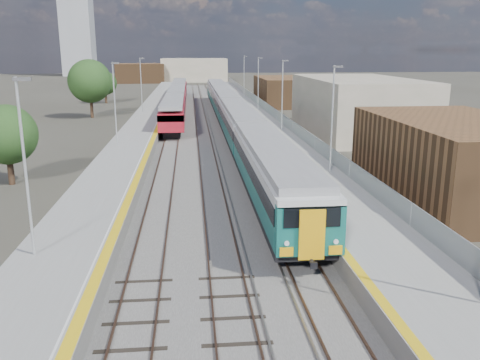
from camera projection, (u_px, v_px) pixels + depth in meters
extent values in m
plane|color=#47443A|center=(218.00, 129.00, 63.50)|extent=(320.00, 320.00, 0.00)
cube|color=#565451|center=(200.00, 126.00, 65.69)|extent=(10.50, 155.00, 0.06)
cube|color=#4C3323|center=(222.00, 122.00, 68.37)|extent=(0.07, 160.00, 0.14)
cube|color=#4C3323|center=(233.00, 122.00, 68.50)|extent=(0.07, 160.00, 0.14)
cube|color=#4C3323|center=(196.00, 122.00, 68.04)|extent=(0.07, 160.00, 0.14)
cube|color=#4C3323|center=(207.00, 122.00, 68.18)|extent=(0.07, 160.00, 0.14)
cube|color=#4C3323|center=(170.00, 123.00, 67.71)|extent=(0.07, 160.00, 0.14)
cube|color=#4C3323|center=(180.00, 123.00, 67.85)|extent=(0.07, 160.00, 0.14)
cube|color=gray|center=(219.00, 122.00, 68.34)|extent=(0.08, 160.00, 0.10)
cube|color=gray|center=(209.00, 122.00, 68.21)|extent=(0.08, 160.00, 0.10)
cube|color=slate|center=(257.00, 121.00, 66.28)|extent=(4.70, 155.00, 1.00)
cube|color=gray|center=(257.00, 117.00, 66.15)|extent=(4.70, 155.00, 0.03)
cube|color=gold|center=(241.00, 118.00, 65.95)|extent=(0.40, 155.00, 0.01)
cube|color=gray|center=(274.00, 113.00, 66.21)|extent=(0.06, 155.00, 1.20)
cylinder|color=#9EA0A3|center=(332.00, 119.00, 35.94)|extent=(0.12, 0.12, 7.50)
cube|color=#4C4C4F|center=(338.00, 67.00, 35.05)|extent=(0.70, 0.18, 0.14)
cylinder|color=#9EA0A3|center=(282.00, 95.00, 55.22)|extent=(0.12, 0.12, 7.50)
cube|color=#4C4C4F|center=(285.00, 61.00, 54.34)|extent=(0.70, 0.18, 0.14)
cylinder|color=#9EA0A3|center=(258.00, 83.00, 74.50)|extent=(0.12, 0.12, 7.50)
cube|color=#4C4C4F|center=(260.00, 58.00, 73.62)|extent=(0.70, 0.18, 0.14)
cylinder|color=#9EA0A3|center=(244.00, 77.00, 93.78)|extent=(0.12, 0.12, 7.50)
cube|color=#4C4C4F|center=(245.00, 56.00, 92.90)|extent=(0.70, 0.18, 0.14)
cube|color=slate|center=(147.00, 123.00, 64.94)|extent=(4.30, 155.00, 1.00)
cube|color=gray|center=(146.00, 119.00, 64.82)|extent=(4.30, 155.00, 0.03)
cube|color=gold|center=(161.00, 119.00, 64.99)|extent=(0.45, 155.00, 0.01)
cube|color=silver|center=(159.00, 119.00, 64.96)|extent=(0.08, 155.00, 0.01)
cylinder|color=#9EA0A3|center=(25.00, 169.00, 20.87)|extent=(0.12, 0.12, 7.50)
cube|color=#4C4C4F|center=(22.00, 79.00, 19.99)|extent=(0.70, 0.18, 0.14)
cylinder|color=#9EA0A3|center=(115.00, 104.00, 45.94)|extent=(0.12, 0.12, 7.50)
cube|color=#4C4C4F|center=(115.00, 63.00, 45.06)|extent=(0.70, 0.18, 0.14)
cylinder|color=#9EA0A3|center=(141.00, 85.00, 71.01)|extent=(0.12, 0.12, 7.50)
cube|color=#4C4C4F|center=(142.00, 58.00, 70.12)|extent=(0.70, 0.18, 0.14)
cube|color=brown|center=(457.00, 159.00, 33.31)|extent=(9.00, 16.00, 5.20)
cube|color=gray|center=(357.00, 106.00, 59.38)|extent=(11.00, 22.00, 6.40)
cube|color=brown|center=(282.00, 91.00, 91.11)|extent=(8.00, 18.00, 4.80)
cube|color=gray|center=(194.00, 70.00, 158.86)|extent=(20.00, 14.00, 7.00)
cube|color=brown|center=(141.00, 73.00, 152.72)|extent=(14.00, 12.00, 5.60)
cube|color=gray|center=(77.00, 21.00, 189.32)|extent=(11.00, 11.00, 40.00)
cube|color=black|center=(271.00, 192.00, 31.64)|extent=(2.83, 20.30, 0.48)
cube|color=#10544F|center=(271.00, 180.00, 31.44)|extent=(2.94, 20.30, 1.19)
cube|color=black|center=(271.00, 165.00, 31.20)|extent=(3.00, 20.30, 0.81)
cube|color=silver|center=(272.00, 155.00, 31.04)|extent=(2.94, 20.30, 0.50)
cube|color=gray|center=(272.00, 148.00, 30.93)|extent=(2.60, 20.30, 0.42)
cube|color=black|center=(239.00, 137.00, 51.69)|extent=(2.83, 20.30, 0.48)
cube|color=#10544F|center=(239.00, 129.00, 51.49)|extent=(2.94, 20.30, 1.19)
cube|color=black|center=(239.00, 120.00, 51.25)|extent=(3.00, 20.30, 0.81)
cube|color=silver|center=(239.00, 114.00, 51.09)|extent=(2.94, 20.30, 0.50)
cube|color=gray|center=(239.00, 109.00, 50.99)|extent=(2.60, 20.30, 0.42)
cube|color=black|center=(225.00, 113.00, 71.75)|extent=(2.83, 20.30, 0.48)
cube|color=#10544F|center=(225.00, 107.00, 71.54)|extent=(2.94, 20.30, 1.19)
cube|color=black|center=(225.00, 100.00, 71.31)|extent=(3.00, 20.30, 0.81)
cube|color=silver|center=(225.00, 96.00, 71.15)|extent=(2.94, 20.30, 0.50)
cube|color=gray|center=(225.00, 92.00, 71.04)|extent=(2.60, 20.30, 0.42)
cube|color=black|center=(218.00, 99.00, 91.80)|extent=(2.83, 20.30, 0.48)
cube|color=#10544F|center=(217.00, 95.00, 91.59)|extent=(2.94, 20.30, 1.19)
cube|color=black|center=(217.00, 89.00, 91.36)|extent=(3.00, 20.30, 0.81)
cube|color=silver|center=(217.00, 86.00, 91.20)|extent=(2.94, 20.30, 0.50)
cube|color=gray|center=(217.00, 83.00, 91.09)|extent=(2.60, 20.30, 0.42)
cube|color=#10544F|center=(310.00, 229.00, 21.28)|extent=(2.91, 0.62, 2.19)
cube|color=black|center=(312.00, 218.00, 20.81)|extent=(2.39, 0.06, 0.83)
cube|color=#DF9E0E|center=(312.00, 235.00, 20.93)|extent=(1.09, 0.10, 2.19)
cube|color=black|center=(174.00, 125.00, 62.92)|extent=(1.89, 16.04, 0.66)
cube|color=maroon|center=(173.00, 113.00, 62.53)|extent=(2.78, 18.87, 1.99)
cube|color=black|center=(173.00, 109.00, 62.41)|extent=(2.84, 18.87, 0.70)
cube|color=gray|center=(173.00, 101.00, 62.16)|extent=(2.48, 18.87, 0.40)
cube|color=black|center=(177.00, 108.00, 81.60)|extent=(1.89, 16.04, 0.66)
cube|color=maroon|center=(177.00, 98.00, 81.21)|extent=(2.78, 18.87, 1.99)
cube|color=black|center=(177.00, 95.00, 81.08)|extent=(2.84, 18.87, 0.70)
cube|color=gray|center=(177.00, 89.00, 80.84)|extent=(2.48, 18.87, 0.40)
cube|color=black|center=(180.00, 97.00, 100.27)|extent=(1.89, 16.04, 0.66)
cube|color=maroon|center=(179.00, 89.00, 99.89)|extent=(2.78, 18.87, 1.99)
cube|color=black|center=(179.00, 87.00, 99.76)|extent=(2.84, 18.87, 0.70)
cube|color=gray|center=(179.00, 82.00, 99.51)|extent=(2.48, 18.87, 0.40)
cylinder|color=#382619|center=(11.00, 171.00, 36.89)|extent=(0.44, 0.44, 2.04)
sphere|color=#1F3F18|center=(7.00, 135.00, 36.23)|extent=(4.30, 4.30, 4.30)
cylinder|color=#382619|center=(92.00, 108.00, 73.19)|extent=(0.44, 0.44, 2.90)
sphere|color=#1F3F18|center=(90.00, 81.00, 72.25)|extent=(6.13, 6.13, 6.13)
cylinder|color=#382619|center=(106.00, 98.00, 93.61)|extent=(0.44, 0.44, 2.03)
sphere|color=#1F3F18|center=(105.00, 83.00, 92.96)|extent=(4.28, 4.28, 4.28)
cylinder|color=#382619|center=(341.00, 102.00, 86.75)|extent=(0.44, 0.44, 1.95)
sphere|color=#1F3F18|center=(341.00, 87.00, 86.12)|extent=(4.11, 4.11, 4.11)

